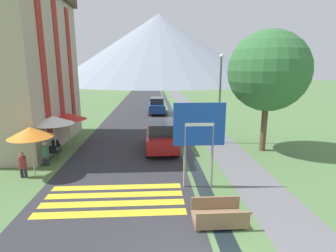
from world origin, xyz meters
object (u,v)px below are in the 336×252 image
at_px(road_sign, 199,131).
at_px(parked_car_far, 157,106).
at_px(footbridge, 219,216).
at_px(streetlamp, 220,93).
at_px(hotel_building, 17,58).
at_px(cafe_chair_far_left, 55,145).
at_px(person_seated_far, 45,153).
at_px(cafe_umbrella_middle_white, 53,120).
at_px(parked_car_near, 162,136).
at_px(cafe_chair_middle, 54,151).
at_px(cafe_umbrella_front_orange, 30,132).
at_px(person_seated_near, 23,164).
at_px(cafe_chair_far_right, 56,145).
at_px(cafe_umbrella_rear_red, 68,116).
at_px(tree_by_path, 268,71).

height_order(road_sign, parked_car_far, road_sign).
relative_size(footbridge, streetlamp, 0.29).
relative_size(hotel_building, road_sign, 2.85).
xyz_separation_m(footbridge, cafe_chair_far_left, (-8.02, 7.75, 0.29)).
bearing_deg(person_seated_far, hotel_building, 124.28).
bearing_deg(cafe_umbrella_middle_white, cafe_chair_far_left, 111.89).
bearing_deg(parked_car_near, cafe_chair_far_left, -177.57).
bearing_deg(road_sign, cafe_chair_middle, 153.21).
xyz_separation_m(cafe_umbrella_front_orange, person_seated_near, (-0.42, -0.19, -1.44)).
relative_size(footbridge, parked_car_far, 0.40).
bearing_deg(streetlamp, cafe_chair_middle, -163.92).
relative_size(cafe_umbrella_middle_white, person_seated_near, 1.98).
distance_m(road_sign, cafe_umbrella_front_orange, 7.72).
bearing_deg(cafe_chair_far_right, cafe_umbrella_front_orange, -67.76).
bearing_deg(cafe_chair_middle, person_seated_near, -126.11).
xyz_separation_m(cafe_umbrella_rear_red, person_seated_near, (-0.56, -5.14, -1.27)).
xyz_separation_m(hotel_building, cafe_chair_middle, (2.95, -3.33, -5.11)).
xyz_separation_m(parked_car_near, person_seated_near, (-6.60, -3.90, -0.23)).
height_order(cafe_umbrella_rear_red, tree_by_path, tree_by_path).
bearing_deg(person_seated_far, cafe_umbrella_front_orange, -90.73).
xyz_separation_m(parked_car_near, cafe_chair_middle, (-6.04, -1.57, -0.40)).
height_order(parked_car_far, person_seated_near, parked_car_far).
relative_size(hotel_building, parked_car_far, 2.44).
relative_size(parked_car_near, cafe_chair_far_right, 5.15).
distance_m(parked_car_far, person_seated_far, 16.80).
height_order(cafe_umbrella_rear_red, person_seated_near, cafe_umbrella_rear_red).
bearing_deg(hotel_building, cafe_umbrella_middle_white, -45.71).
bearing_deg(person_seated_far, person_seated_near, -106.11).
xyz_separation_m(hotel_building, cafe_umbrella_front_orange, (2.81, -5.47, -3.50)).
height_order(road_sign, parked_car_near, road_sign).
height_order(hotel_building, parked_car_near, hotel_building).
distance_m(cafe_chair_middle, cafe_umbrella_rear_red, 3.17).
distance_m(hotel_building, cafe_chair_far_right, 6.18).
xyz_separation_m(hotel_building, parked_car_near, (9.00, -1.76, -4.71)).
distance_m(parked_car_near, cafe_chair_middle, 6.26).
bearing_deg(footbridge, parked_car_near, 101.28).
bearing_deg(person_seated_near, cafe_umbrella_middle_white, 77.30).
height_order(parked_car_near, streetlamp, streetlamp).
height_order(hotel_building, cafe_umbrella_middle_white, hotel_building).
relative_size(parked_car_near, cafe_chair_far_left, 5.15).
bearing_deg(cafe_chair_far_left, tree_by_path, 7.10).
relative_size(parked_car_near, person_seated_near, 3.54).
height_order(cafe_chair_middle, person_seated_far, person_seated_far).
bearing_deg(streetlamp, hotel_building, 177.90).
height_order(parked_car_near, cafe_chair_middle, parked_car_near).
height_order(footbridge, cafe_umbrella_rear_red, cafe_umbrella_rear_red).
height_order(cafe_chair_far_left, cafe_umbrella_middle_white, cafe_umbrella_middle_white).
height_order(road_sign, cafe_umbrella_front_orange, road_sign).
relative_size(cafe_chair_far_left, cafe_umbrella_front_orange, 0.36).
relative_size(cafe_chair_middle, cafe_umbrella_front_orange, 0.36).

